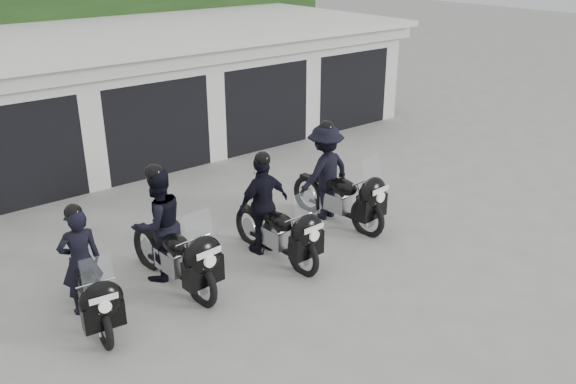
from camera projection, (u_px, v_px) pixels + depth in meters
ground at (313, 262)px, 10.48m from camera, size 80.00×80.00×0.00m
garage_block at (110, 94)px, 15.74m from camera, size 16.40×6.80×2.96m
background_vegetation at (52, 21)px, 18.94m from camera, size 20.00×3.90×5.80m
police_bike_a at (87, 277)px, 8.64m from camera, size 0.77×2.05×1.79m
police_bike_b at (166, 234)px, 9.60m from camera, size 0.96×2.33×2.02m
police_bike_c at (270, 212)px, 10.44m from camera, size 1.07×2.21×1.92m
police_bike_d at (332, 178)px, 11.77m from camera, size 1.28×2.35×2.05m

